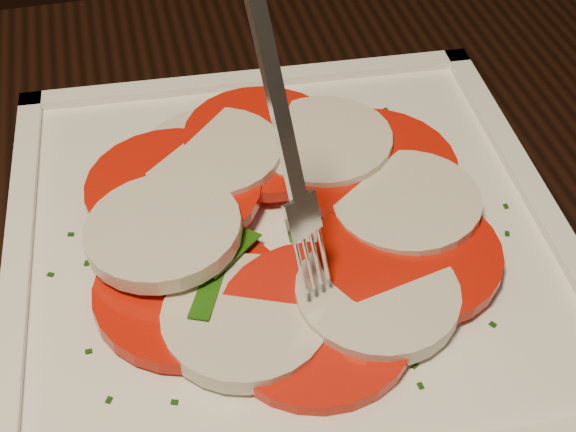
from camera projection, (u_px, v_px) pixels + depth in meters
chair at (50, 10)px, 1.08m from camera, size 0.44×0.44×0.93m
plate at (288, 243)px, 0.47m from camera, size 0.36×0.36×0.01m
caprese_salad at (288, 221)px, 0.45m from camera, size 0.27×0.24×0.03m
fork at (275, 129)px, 0.36m from camera, size 0.04×0.06×0.16m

